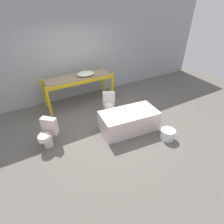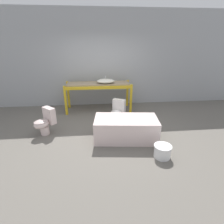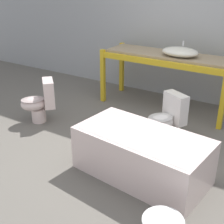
% 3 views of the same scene
% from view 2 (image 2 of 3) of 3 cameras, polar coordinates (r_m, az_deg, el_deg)
% --- Properties ---
extents(ground_plane, '(12.00, 12.00, 0.00)m').
position_cam_2_polar(ground_plane, '(4.76, -2.28, -5.34)').
color(ground_plane, '#666059').
extents(warehouse_wall_rear, '(10.80, 0.08, 3.20)m').
position_cam_2_polar(warehouse_wall_rear, '(6.29, -3.70, 16.65)').
color(warehouse_wall_rear, '#9EA0A3').
rests_on(warehouse_wall_rear, ground_plane).
extents(shelving_rack, '(2.14, 0.72, 0.93)m').
position_cam_2_polar(shelving_rack, '(5.81, -4.51, 8.15)').
color(shelving_rack, gold).
rests_on(shelving_rack, ground_plane).
extents(sink_basin, '(0.57, 0.40, 0.22)m').
position_cam_2_polar(sink_basin, '(5.70, -2.09, 10.06)').
color(sink_basin, silver).
rests_on(sink_basin, shelving_rack).
extents(bathtub_main, '(1.54, 0.91, 0.53)m').
position_cam_2_polar(bathtub_main, '(4.17, 4.55, -4.92)').
color(bathtub_main, silver).
rests_on(bathtub_main, ground_plane).
extents(toilet_near, '(0.59, 0.59, 0.66)m').
position_cam_2_polar(toilet_near, '(4.67, -21.02, -2.97)').
color(toilet_near, silver).
rests_on(toilet_near, ground_plane).
extents(toilet_far, '(0.52, 0.60, 0.66)m').
position_cam_2_polar(toilet_far, '(4.95, 1.76, 0.01)').
color(toilet_far, white).
rests_on(toilet_far, ground_plane).
extents(bucket_white, '(0.35, 0.35, 0.26)m').
position_cam_2_polar(bucket_white, '(3.74, 16.14, -12.15)').
color(bucket_white, white).
rests_on(bucket_white, ground_plane).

